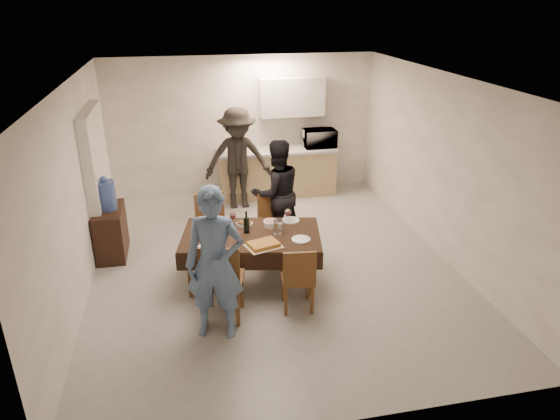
{
  "coord_description": "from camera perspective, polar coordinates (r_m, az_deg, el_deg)",
  "views": [
    {
      "loc": [
        -1.17,
        -6.21,
        3.56
      ],
      "look_at": [
        0.04,
        -0.3,
        0.96
      ],
      "focal_mm": 32.0,
      "sensor_mm": 36.0,
      "label": 1
    }
  ],
  "objects": [
    {
      "name": "water_jug",
      "position": [
        7.52,
        -19.3,
        1.58
      ],
      "size": [
        0.28,
        0.28,
        0.42
      ],
      "primitive_type": "cylinder",
      "color": "#425EAF",
      "rests_on": "console"
    },
    {
      "name": "wine_glass_c",
      "position": [
        6.75,
        -5.41,
        -1.04
      ],
      "size": [
        0.09,
        0.09,
        0.2
      ],
      "primitive_type": null,
      "color": "white",
      "rests_on": "dining_table"
    },
    {
      "name": "wall_right",
      "position": [
        7.56,
        18.16,
        4.7
      ],
      "size": [
        0.02,
        6.0,
        2.6
      ],
      "primitive_type": "cube",
      "color": "white",
      "rests_on": "floor"
    },
    {
      "name": "chair_far_left",
      "position": [
        7.14,
        -7.67,
        -1.61
      ],
      "size": [
        0.47,
        0.47,
        0.51
      ],
      "rotation": [
        0.0,
        0.0,
        3.25
      ],
      "color": "brown",
      "rests_on": "floor"
    },
    {
      "name": "plate_far_left",
      "position": [
        6.76,
        -8.75,
        -2.0
      ],
      "size": [
        0.29,
        0.29,
        0.02
      ],
      "primitive_type": "cylinder",
      "color": "silver",
      "rests_on": "dining_table"
    },
    {
      "name": "wine_bottle",
      "position": [
        6.51,
        -3.86,
        -1.37
      ],
      "size": [
        0.08,
        0.08,
        0.31
      ],
      "primitive_type": null,
      "color": "black",
      "rests_on": "dining_table"
    },
    {
      "name": "plate_far_right",
      "position": [
        6.9,
        1.23,
        -1.18
      ],
      "size": [
        0.24,
        0.24,
        0.01
      ],
      "primitive_type": "cylinder",
      "color": "silver",
      "rests_on": "dining_table"
    },
    {
      "name": "floor",
      "position": [
        7.25,
        -0.8,
        -6.12
      ],
      "size": [
        5.0,
        6.0,
        0.02
      ],
      "primitive_type": "cube",
      "color": "#A4A49F",
      "rests_on": "ground"
    },
    {
      "name": "salad_bowl",
      "position": [
        6.73,
        -1.04,
        -1.56
      ],
      "size": [
        0.2,
        0.2,
        0.08
      ],
      "primitive_type": "cylinder",
      "color": "silver",
      "rests_on": "dining_table"
    },
    {
      "name": "upper_cabinet",
      "position": [
        9.42,
        1.34,
        12.8
      ],
      "size": [
        1.2,
        0.34,
        0.7
      ],
      "primitive_type": "cube",
      "color": "silver",
      "rests_on": "wall_back"
    },
    {
      "name": "wine_glass_a",
      "position": [
        6.23,
        -8.03,
        -3.37
      ],
      "size": [
        0.08,
        0.08,
        0.19
      ],
      "primitive_type": null,
      "color": "white",
      "rests_on": "dining_table"
    },
    {
      "name": "microwave",
      "position": [
        9.59,
        4.54,
        8.19
      ],
      "size": [
        0.6,
        0.41,
        0.33
      ],
      "primitive_type": "imported",
      "rotation": [
        0.0,
        0.0,
        3.14
      ],
      "color": "silver",
      "rests_on": "kitchen_worktop"
    },
    {
      "name": "person_far",
      "position": [
        7.52,
        -0.39,
        1.95
      ],
      "size": [
        0.92,
        0.79,
        1.65
      ],
      "primitive_type": "imported",
      "rotation": [
        0.0,
        0.0,
        3.37
      ],
      "color": "black",
      "rests_on": "floor"
    },
    {
      "name": "wine_glass_b",
      "position": [
        6.81,
        0.92,
        -0.65
      ],
      "size": [
        0.09,
        0.09,
        0.21
      ],
      "primitive_type": null,
      "color": "white",
      "rests_on": "dining_table"
    },
    {
      "name": "wall_front",
      "position": [
        4.1,
        7.16,
        -10.39
      ],
      "size": [
        5.0,
        0.02,
        2.6
      ],
      "primitive_type": "cube",
      "color": "white",
      "rests_on": "floor"
    },
    {
      "name": "stub_partition",
      "position": [
        7.92,
        -20.05,
        3.35
      ],
      "size": [
        0.15,
        1.4,
        2.1
      ],
      "primitive_type": "cube",
      "color": "white",
      "rests_on": "floor"
    },
    {
      "name": "chair_far_right",
      "position": [
        7.26,
        -0.57,
        -1.26
      ],
      "size": [
        0.43,
        0.43,
        0.48
      ],
      "rotation": [
        0.0,
        0.0,
        3.22
      ],
      "color": "brown",
      "rests_on": "floor"
    },
    {
      "name": "kitchen_worktop",
      "position": [
        9.45,
        -0.31,
        6.83
      ],
      "size": [
        2.24,
        0.64,
        0.05
      ],
      "primitive_type": "cube",
      "color": "#B3B3AE",
      "rests_on": "kitchen_base_cabinet"
    },
    {
      "name": "person_kitchen",
      "position": [
        8.9,
        -4.82,
        5.86
      ],
      "size": [
        1.18,
        0.68,
        1.82
      ],
      "primitive_type": "imported",
      "color": "black",
      "rests_on": "floor"
    },
    {
      "name": "dining_table",
      "position": [
        6.55,
        -3.32,
        -2.99
      ],
      "size": [
        1.95,
        1.36,
        0.7
      ],
      "rotation": [
        0.0,
        0.0,
        -0.19
      ],
      "color": "black",
      "rests_on": "floor"
    },
    {
      "name": "chair_near_left",
      "position": [
        5.79,
        -6.5,
        -7.35
      ],
      "size": [
        0.57,
        0.57,
        0.55
      ],
      "rotation": [
        0.0,
        0.0,
        -0.25
      ],
      "color": "brown",
      "rests_on": "floor"
    },
    {
      "name": "kitchen_base_cabinet",
      "position": [
        9.59,
        -0.31,
        4.22
      ],
      "size": [
        2.2,
        0.6,
        0.86
      ],
      "primitive_type": "cube",
      "color": "tan",
      "rests_on": "floor"
    },
    {
      "name": "plate_near_right",
      "position": [
        6.37,
        2.42,
        -3.37
      ],
      "size": [
        0.24,
        0.24,
        0.01
      ],
      "primitive_type": "cylinder",
      "color": "silver",
      "rests_on": "dining_table"
    },
    {
      "name": "wall_back",
      "position": [
        9.56,
        -4.28,
        9.52
      ],
      "size": [
        5.0,
        0.02,
        2.6
      ],
      "primitive_type": "cube",
      "color": "white",
      "rests_on": "floor"
    },
    {
      "name": "chair_near_right",
      "position": [
        5.97,
        2.21,
        -7.26
      ],
      "size": [
        0.43,
        0.43,
        0.47
      ],
      "rotation": [
        0.0,
        0.0,
        -0.1
      ],
      "color": "brown",
      "rests_on": "floor"
    },
    {
      "name": "console",
      "position": [
        7.74,
        -18.75,
        -2.4
      ],
      "size": [
        0.4,
        0.8,
        0.74
      ],
      "primitive_type": "cube",
      "color": "black",
      "rests_on": "floor"
    },
    {
      "name": "wall_left",
      "position": [
        6.74,
        -22.24,
        1.89
      ],
      "size": [
        0.02,
        6.0,
        2.6
      ],
      "primitive_type": "cube",
      "color": "white",
      "rests_on": "floor"
    },
    {
      "name": "plate_near_left",
      "position": [
        6.22,
        -8.41,
        -4.33
      ],
      "size": [
        0.25,
        0.25,
        0.01
      ],
      "primitive_type": "cylinder",
      "color": "silver",
      "rests_on": "dining_table"
    },
    {
      "name": "savoury_tart",
      "position": [
        6.2,
        -1.9,
        -3.95
      ],
      "size": [
        0.5,
        0.43,
        0.05
      ],
      "primitive_type": "cube",
      "rotation": [
        0.0,
        0.0,
        0.3
      ],
      "color": "gold",
      "rests_on": "dining_table"
    },
    {
      "name": "water_pitcher",
      "position": [
        6.51,
        -0.23,
        -1.94
      ],
      "size": [
        0.12,
        0.12,
        0.18
      ],
      "primitive_type": "cylinder",
      "color": "white",
      "rests_on": "dining_table"
    },
    {
      "name": "ceiling",
      "position": [
        6.39,
        -0.93,
        14.64
      ],
      "size": [
        5.0,
        6.0,
        0.02
      ],
      "primitive_type": "cube",
      "color": "white",
      "rests_on": "wall_back"
    },
    {
      "name": "person_near",
      "position": [
        5.48,
        -7.46,
        -6.18
      ],
      "size": [
        0.73,
        0.57,
        1.77
      ],
      "primitive_type": "imported",
      "rotation": [
        0.0,
        0.0,
        -0.25
      ],
      "color": "slate",
      "rests_on": "floor"
    },
    {
      "name": "mushroom_dish",
      "position": [
        6.78,
        -4.1,
        -1.62
      ],
      "size": [
        0.21,
        0.21,
        0.04
      ],
      "primitive_type": "cylinder",
      "color": "silver",
      "rests_on": "dining_table"
    }
  ]
}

